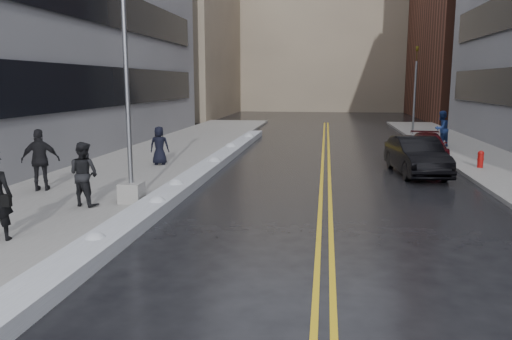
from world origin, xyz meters
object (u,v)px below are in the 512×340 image
(lamppost, at_px, (129,123))
(pedestrian_c, at_px, (159,146))
(car_black, at_px, (417,156))
(car_maroon, at_px, (428,146))
(pedestrian_d, at_px, (41,160))
(fire_hydrant, at_px, (481,158))
(pedestrian_b, at_px, (84,174))
(traffic_signal, at_px, (415,87))
(pedestrian_east, at_px, (441,129))

(lamppost, xyz_separation_m, pedestrian_c, (-1.44, 6.86, -1.54))
(car_black, xyz_separation_m, car_maroon, (1.35, 4.74, -0.16))
(pedestrian_c, bearing_deg, car_maroon, -166.95)
(pedestrian_d, bearing_deg, pedestrian_c, -130.95)
(lamppost, height_order, fire_hydrant, lamppost)
(lamppost, height_order, car_black, lamppost)
(fire_hydrant, relative_size, pedestrian_b, 0.39)
(pedestrian_d, bearing_deg, traffic_signal, -146.54)
(pedestrian_b, bearing_deg, fire_hydrant, -132.59)
(pedestrian_c, relative_size, car_maroon, 0.40)
(fire_hydrant, xyz_separation_m, pedestrian_c, (-13.74, -1.14, 0.44))
(pedestrian_c, height_order, pedestrian_east, pedestrian_east)
(pedestrian_d, height_order, car_black, pedestrian_d)
(traffic_signal, bearing_deg, pedestrian_east, -86.93)
(lamppost, relative_size, pedestrian_c, 4.52)
(pedestrian_b, distance_m, pedestrian_d, 2.98)
(pedestrian_east, bearing_deg, pedestrian_c, -10.74)
(pedestrian_c, bearing_deg, pedestrian_east, -156.82)
(pedestrian_b, xyz_separation_m, pedestrian_east, (13.38, 15.59, 0.06))
(lamppost, relative_size, pedestrian_east, 3.79)
(fire_hydrant, relative_size, traffic_signal, 0.12)
(pedestrian_b, height_order, pedestrian_c, pedestrian_b)
(traffic_signal, bearing_deg, pedestrian_b, -119.95)
(traffic_signal, height_order, pedestrian_d, traffic_signal)
(fire_hydrant, bearing_deg, pedestrian_d, -156.84)
(fire_hydrant, distance_m, pedestrian_c, 13.80)
(traffic_signal, relative_size, pedestrian_d, 2.91)
(car_black, height_order, car_maroon, car_black)
(traffic_signal, height_order, pedestrian_c, traffic_signal)
(pedestrian_c, relative_size, car_black, 0.36)
(lamppost, relative_size, car_maroon, 1.81)
(lamppost, xyz_separation_m, pedestrian_b, (-1.20, -0.57, -1.44))
(pedestrian_b, bearing_deg, pedestrian_c, -73.15)
(pedestrian_east, height_order, car_black, pedestrian_east)
(fire_hydrant, height_order, car_maroon, car_maroon)
(fire_hydrant, relative_size, pedestrian_east, 0.36)
(pedestrian_c, distance_m, pedestrian_east, 15.87)
(pedestrian_c, height_order, car_maroon, pedestrian_c)
(pedestrian_d, distance_m, car_black, 14.21)
(fire_hydrant, xyz_separation_m, pedestrian_east, (-0.13, 7.02, 0.61))
(pedestrian_c, bearing_deg, car_black, 171.77)
(pedestrian_d, relative_size, car_black, 0.44)
(car_black, bearing_deg, pedestrian_c, 173.28)
(pedestrian_east, bearing_deg, car_black, 30.06)
(pedestrian_b, bearing_deg, car_black, -130.44)
(pedestrian_b, relative_size, car_maroon, 0.45)
(pedestrian_d, bearing_deg, lamppost, 141.67)
(traffic_signal, bearing_deg, fire_hydrant, -87.95)
(car_black, bearing_deg, pedestrian_b, -151.71)
(lamppost, distance_m, traffic_signal, 24.98)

